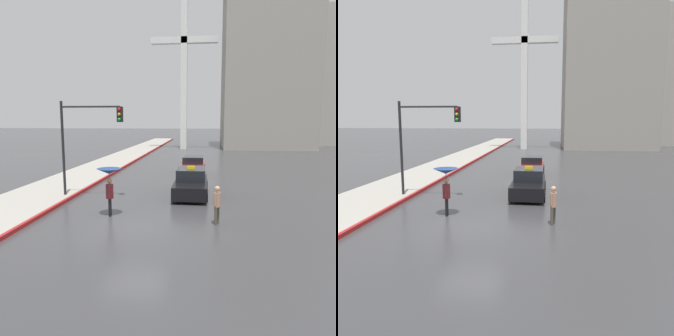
# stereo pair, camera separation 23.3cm
# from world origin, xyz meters

# --- Properties ---
(ground_plane) EXTENTS (300.00, 300.00, 0.00)m
(ground_plane) POSITION_xyz_m (0.00, 0.00, 0.00)
(ground_plane) COLOR #38383A
(taxi) EXTENTS (1.91, 4.54, 1.68)m
(taxi) POSITION_xyz_m (2.02, 5.79, 0.68)
(taxi) COLOR black
(taxi) RESTS_ON ground_plane
(sedan_red) EXTENTS (1.91, 4.31, 1.39)m
(sedan_red) POSITION_xyz_m (1.86, 13.10, 0.64)
(sedan_red) COLOR maroon
(sedan_red) RESTS_ON ground_plane
(pedestrian_with_umbrella) EXTENTS (1.08, 1.08, 2.14)m
(pedestrian_with_umbrella) POSITION_xyz_m (-1.38, 1.31, 1.71)
(pedestrian_with_umbrella) COLOR black
(pedestrian_with_umbrella) RESTS_ON ground_plane
(pedestrian_man) EXTENTS (0.36, 0.40, 1.60)m
(pedestrian_man) POSITION_xyz_m (3.31, 0.63, 0.92)
(pedestrian_man) COLOR #4C473D
(pedestrian_man) RESTS_ON ground_plane
(traffic_light) EXTENTS (3.39, 0.38, 5.23)m
(traffic_light) POSITION_xyz_m (-3.46, 4.42, 3.65)
(traffic_light) COLOR black
(traffic_light) RESTS_ON ground_plane
(building_tower_near) EXTENTS (12.80, 12.13, 28.01)m
(building_tower_near) POSITION_xyz_m (11.74, 39.84, 14.00)
(building_tower_near) COLOR gray
(building_tower_near) RESTS_ON ground_plane
(building_tower_far) EXTENTS (12.42, 11.27, 22.32)m
(building_tower_far) POSITION_xyz_m (22.44, 49.40, 11.16)
(building_tower_far) COLOR #A39E93
(building_tower_far) RESTS_ON ground_plane
(monument_cross) EXTENTS (9.40, 0.90, 21.37)m
(monument_cross) POSITION_xyz_m (-0.40, 35.76, 12.12)
(monument_cross) COLOR white
(monument_cross) RESTS_ON ground_plane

